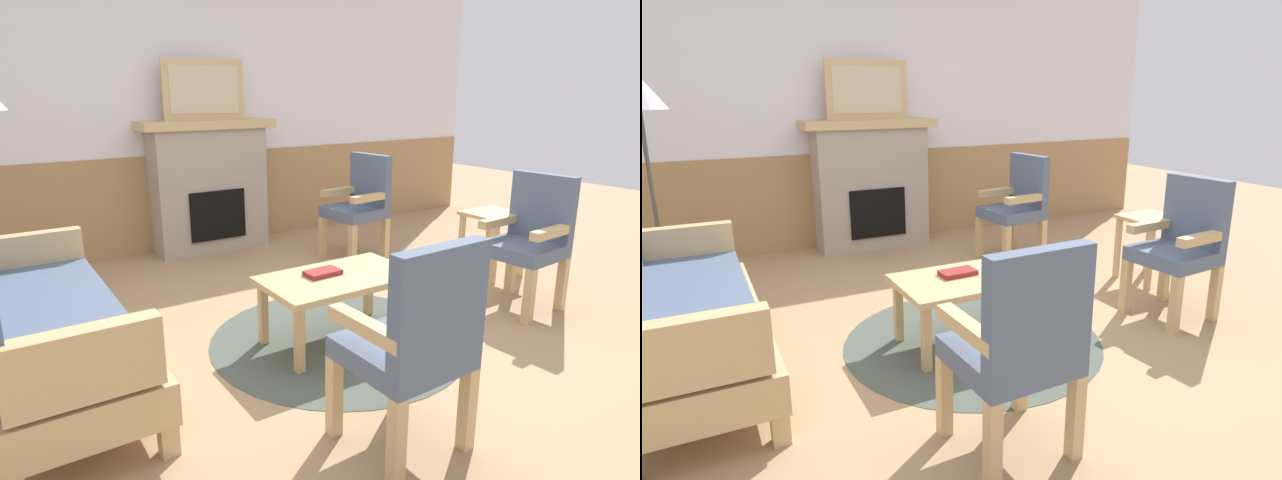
# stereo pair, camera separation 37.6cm
# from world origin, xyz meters

# --- Properties ---
(ground_plane) EXTENTS (14.00, 14.00, 0.00)m
(ground_plane) POSITION_xyz_m (0.00, 0.00, 0.00)
(ground_plane) COLOR tan
(wall_back) EXTENTS (7.20, 0.14, 2.70)m
(wall_back) POSITION_xyz_m (0.00, 2.60, 1.31)
(wall_back) COLOR white
(wall_back) RESTS_ON ground_plane
(fireplace) EXTENTS (1.30, 0.44, 1.28)m
(fireplace) POSITION_xyz_m (0.00, 2.35, 0.65)
(fireplace) COLOR #A39989
(fireplace) RESTS_ON ground_plane
(framed_picture) EXTENTS (0.80, 0.04, 0.56)m
(framed_picture) POSITION_xyz_m (0.00, 2.35, 1.56)
(framed_picture) COLOR tan
(framed_picture) RESTS_ON fireplace
(couch) EXTENTS (0.70, 1.80, 0.98)m
(couch) POSITION_xyz_m (-1.77, 0.25, 0.40)
(couch) COLOR tan
(couch) RESTS_ON ground_plane
(coffee_table) EXTENTS (0.96, 0.56, 0.44)m
(coffee_table) POSITION_xyz_m (-0.14, -0.07, 0.39)
(coffee_table) COLOR tan
(coffee_table) RESTS_ON ground_plane
(round_rug) EXTENTS (1.64, 1.64, 0.01)m
(round_rug) POSITION_xyz_m (-0.14, -0.07, 0.00)
(round_rug) COLOR #4C564C
(round_rug) RESTS_ON ground_plane
(book_on_table) EXTENTS (0.23, 0.14, 0.03)m
(book_on_table) POSITION_xyz_m (-0.22, -0.01, 0.46)
(book_on_table) COLOR maroon
(book_on_table) RESTS_ON coffee_table
(armchair_near_fireplace) EXTENTS (0.51, 0.51, 0.98)m
(armchair_near_fireplace) POSITION_xyz_m (1.35, -0.35, 0.54)
(armchair_near_fireplace) COLOR tan
(armchair_near_fireplace) RESTS_ON ground_plane
(armchair_by_window_left) EXTENTS (0.53, 0.53, 0.98)m
(armchair_by_window_left) POSITION_xyz_m (1.08, 1.30, 0.54)
(armchair_by_window_left) COLOR tan
(armchair_by_window_left) RESTS_ON ground_plane
(armchair_front_left) EXTENTS (0.49, 0.49, 0.98)m
(armchair_front_left) POSITION_xyz_m (-0.50, -1.15, 0.54)
(armchair_front_left) COLOR tan
(armchair_front_left) RESTS_ON ground_plane
(side_table) EXTENTS (0.44, 0.44, 0.55)m
(side_table) POSITION_xyz_m (1.72, 0.27, 0.43)
(side_table) COLOR tan
(side_table) RESTS_ON ground_plane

